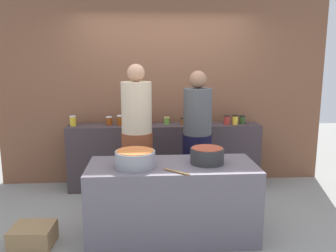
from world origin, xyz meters
name	(u,v)px	position (x,y,z in m)	size (l,w,h in m)	color
ground	(170,222)	(0.00, 0.00, 0.00)	(12.00, 12.00, 0.00)	gray
storefront_wall	(163,82)	(0.00, 1.45, 1.50)	(4.80, 0.12, 3.00)	brown
display_shelf	(165,157)	(0.00, 1.10, 0.46)	(2.70, 0.36, 0.92)	#3D3236
prep_table	(172,200)	(0.00, -0.30, 0.39)	(1.70, 0.70, 0.78)	slate
preserve_jar_0	(73,121)	(-1.27, 1.11, 0.99)	(0.09, 0.09, 0.14)	gold
preserve_jar_1	(109,121)	(-0.77, 1.14, 0.98)	(0.09, 0.09, 0.12)	#8F3C12
preserve_jar_2	(120,120)	(-0.62, 1.09, 1.00)	(0.08, 0.08, 0.14)	#80390E
preserve_jar_3	(143,119)	(-0.30, 1.16, 1.00)	(0.08, 0.08, 0.15)	yellow
preserve_jar_4	(150,120)	(-0.20, 1.15, 0.99)	(0.07, 0.07, 0.13)	#BE3828
preserve_jar_5	(167,121)	(0.03, 1.14, 0.98)	(0.08, 0.08, 0.10)	#619333
preserve_jar_6	(184,121)	(0.27, 1.10, 0.97)	(0.09, 0.09, 0.10)	brown
preserve_jar_7	(192,119)	(0.39, 1.15, 0.99)	(0.08, 0.08, 0.13)	#9B450E
preserve_jar_8	(227,120)	(0.88, 1.08, 0.99)	(0.09, 0.09, 0.13)	#AD3027
preserve_jar_9	(235,120)	(1.00, 1.07, 0.99)	(0.08, 0.08, 0.13)	yellow
preserve_jar_10	(242,120)	(1.12, 1.14, 0.98)	(0.09, 0.09, 0.11)	#304E21
cooking_pot_left	(135,159)	(-0.37, -0.36, 0.86)	(0.39, 0.39, 0.17)	gray
cooking_pot_center	(207,156)	(0.36, -0.29, 0.86)	(0.34, 0.34, 0.16)	#2D2D2D
wooden_spoon	(176,172)	(0.02, -0.57, 0.79)	(0.02, 0.02, 0.29)	#9E703D
cook_with_tongs	(137,146)	(-0.37, 0.37, 0.81)	(0.37, 0.37, 1.78)	brown
cook_in_cap	(197,146)	(0.37, 0.47, 0.77)	(0.36, 0.36, 1.69)	black
bread_crate	(33,236)	(-1.39, -0.41, 0.10)	(0.40, 0.35, 0.21)	#97764C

